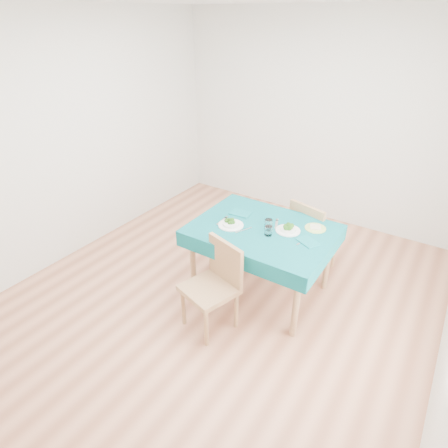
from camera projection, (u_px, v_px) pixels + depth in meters
The scene contains 16 objects.
room_shell at pixel (224, 175), 3.29m from camera, with size 4.02×4.52×2.73m.
table at pixel (261, 260), 3.84m from camera, with size 1.35×1.03×0.76m, color #08575D.
chair_near at pixel (209, 280), 3.30m from camera, with size 0.43×0.47×1.07m, color #976E47.
chair_far at pixel (316, 226), 4.14m from camera, with size 0.43×0.47×1.08m, color #976E47.
bowl_near at pixel (231, 222), 3.68m from camera, with size 0.25×0.25×0.08m, color white, non-canonical shape.
bowl_far at pixel (288, 228), 3.59m from camera, with size 0.24×0.24×0.07m, color white, non-canonical shape.
fork_near at pixel (222, 221), 3.78m from camera, with size 0.03×0.19×0.00m, color silver.
knife_near at pixel (244, 230), 3.62m from camera, with size 0.01×0.19×0.00m, color silver.
fork_far at pixel (276, 224), 3.72m from camera, with size 0.02×0.19×0.00m, color silver.
knife_far at pixel (303, 241), 3.44m from camera, with size 0.01×0.20×0.00m, color silver.
napkin_near at pixel (240, 213), 3.91m from camera, with size 0.21×0.14×0.01m, color #0C6166.
napkin_far at pixel (308, 242), 3.42m from camera, with size 0.20×0.14×0.01m, color #0C6166.
tumbler_center at pixel (268, 224), 3.63m from camera, with size 0.07×0.07×0.10m, color white.
tumbler_side at pixel (268, 231), 3.52m from camera, with size 0.07×0.07×0.09m, color white.
side_plate at pixel (315, 228), 3.64m from camera, with size 0.20×0.20×0.01m, color #ACCC63.
bread_slice at pixel (316, 227), 3.64m from camera, with size 0.10×0.10×0.01m, color beige.
Camera 1 is at (1.69, -2.58, 2.59)m, focal length 30.00 mm.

